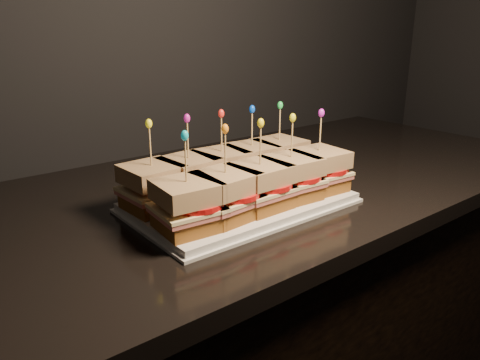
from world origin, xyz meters
TOP-DOWN VIEW (x-y plane):
  - granite_slab at (0.59, 1.65)m, footprint 2.20×0.72m
  - platter at (0.74, 1.54)m, footprint 0.41×0.25m
  - platter_rim at (0.74, 1.54)m, footprint 0.42×0.26m
  - sandwich_0_bread_bot at (0.59, 1.60)m, footprint 0.10×0.10m
  - sandwich_0_ham at (0.59, 1.60)m, footprint 0.11×0.11m
  - sandwich_0_cheese at (0.59, 1.60)m, footprint 0.11×0.11m
  - sandwich_0_tomato at (0.60, 1.60)m, footprint 0.09×0.09m
  - sandwich_0_bread_top at (0.59, 1.60)m, footprint 0.10×0.10m
  - sandwich_0_pick at (0.59, 1.60)m, footprint 0.00×0.00m
  - sandwich_0_frill at (0.59, 1.60)m, footprint 0.01×0.01m
  - sandwich_1_bread_bot at (0.66, 1.60)m, footprint 0.10×0.10m
  - sandwich_1_ham at (0.66, 1.60)m, footprint 0.11×0.11m
  - sandwich_1_cheese at (0.66, 1.60)m, footprint 0.11×0.11m
  - sandwich_1_tomato at (0.68, 1.60)m, footprint 0.09×0.09m
  - sandwich_1_bread_top at (0.66, 1.60)m, footprint 0.10×0.10m
  - sandwich_1_pick at (0.66, 1.60)m, footprint 0.00×0.00m
  - sandwich_1_frill at (0.66, 1.60)m, footprint 0.01×0.01m
  - sandwich_2_bread_bot at (0.74, 1.60)m, footprint 0.10×0.10m
  - sandwich_2_ham at (0.74, 1.60)m, footprint 0.11×0.11m
  - sandwich_2_cheese at (0.74, 1.60)m, footprint 0.11×0.11m
  - sandwich_2_tomato at (0.75, 1.60)m, footprint 0.09×0.09m
  - sandwich_2_bread_top at (0.74, 1.60)m, footprint 0.10×0.10m
  - sandwich_2_pick at (0.74, 1.60)m, footprint 0.00×0.00m
  - sandwich_2_frill at (0.74, 1.60)m, footprint 0.01×0.01m
  - sandwich_3_bread_bot at (0.82, 1.60)m, footprint 0.10×0.10m
  - sandwich_3_ham at (0.82, 1.60)m, footprint 0.11×0.11m
  - sandwich_3_cheese at (0.82, 1.60)m, footprint 0.12×0.11m
  - sandwich_3_tomato at (0.83, 1.60)m, footprint 0.09×0.09m
  - sandwich_3_bread_top at (0.82, 1.60)m, footprint 0.11×0.11m
  - sandwich_3_pick at (0.82, 1.60)m, footprint 0.00×0.00m
  - sandwich_3_frill at (0.82, 1.60)m, footprint 0.01×0.01m
  - sandwich_4_bread_bot at (0.90, 1.60)m, footprint 0.09×0.09m
  - sandwich_4_ham at (0.90, 1.60)m, footprint 0.10×0.10m
  - sandwich_4_cheese at (0.90, 1.60)m, footprint 0.11×0.10m
  - sandwich_4_tomato at (0.91, 1.60)m, footprint 0.09×0.09m
  - sandwich_4_bread_top at (0.90, 1.60)m, footprint 0.10×0.10m
  - sandwich_4_pick at (0.90, 1.60)m, footprint 0.00×0.00m
  - sandwich_4_frill at (0.90, 1.60)m, footprint 0.01×0.01m
  - sandwich_5_bread_bot at (0.59, 1.49)m, footprint 0.10×0.10m
  - sandwich_5_ham at (0.59, 1.49)m, footprint 0.11×0.11m
  - sandwich_5_cheese at (0.59, 1.49)m, footprint 0.11×0.11m
  - sandwich_5_tomato at (0.60, 1.48)m, footprint 0.09×0.09m
  - sandwich_5_bread_top at (0.59, 1.49)m, footprint 0.10×0.10m
  - sandwich_5_pick at (0.59, 1.49)m, footprint 0.00×0.00m
  - sandwich_5_frill at (0.59, 1.49)m, footprint 0.01×0.01m
  - sandwich_6_bread_bot at (0.66, 1.49)m, footprint 0.10×0.10m
  - sandwich_6_ham at (0.66, 1.49)m, footprint 0.11×0.11m
  - sandwich_6_cheese at (0.66, 1.49)m, footprint 0.11×0.11m
  - sandwich_6_tomato at (0.68, 1.48)m, footprint 0.09×0.09m
  - sandwich_6_bread_top at (0.66, 1.49)m, footprint 0.10×0.10m
  - sandwich_6_pick at (0.66, 1.49)m, footprint 0.00×0.00m
  - sandwich_6_frill at (0.66, 1.49)m, footprint 0.01×0.01m
  - sandwich_7_bread_bot at (0.74, 1.49)m, footprint 0.10×0.10m
  - sandwich_7_ham at (0.74, 1.49)m, footprint 0.10×0.10m
  - sandwich_7_cheese at (0.74, 1.49)m, footprint 0.11×0.10m
  - sandwich_7_tomato at (0.75, 1.48)m, footprint 0.09×0.09m
  - sandwich_7_bread_top at (0.74, 1.49)m, footprint 0.10×0.10m
  - sandwich_7_pick at (0.74, 1.49)m, footprint 0.00×0.00m
  - sandwich_7_frill at (0.74, 1.49)m, footprint 0.01×0.01m
  - sandwich_8_bread_bot at (0.82, 1.49)m, footprint 0.10×0.10m
  - sandwich_8_ham at (0.82, 1.49)m, footprint 0.11×0.11m
  - sandwich_8_cheese at (0.82, 1.49)m, footprint 0.11×0.11m
  - sandwich_8_tomato at (0.83, 1.48)m, footprint 0.09×0.09m
  - sandwich_8_bread_top at (0.82, 1.49)m, footprint 0.10×0.10m
  - sandwich_8_pick at (0.82, 1.49)m, footprint 0.00×0.00m
  - sandwich_8_frill at (0.82, 1.49)m, footprint 0.01×0.01m
  - sandwich_9_bread_bot at (0.90, 1.49)m, footprint 0.10×0.10m
  - sandwich_9_ham at (0.90, 1.49)m, footprint 0.11×0.11m
  - sandwich_9_cheese at (0.90, 1.49)m, footprint 0.11×0.11m
  - sandwich_9_tomato at (0.91, 1.48)m, footprint 0.09×0.09m
  - sandwich_9_bread_top at (0.90, 1.49)m, footprint 0.10×0.10m
  - sandwich_9_pick at (0.90, 1.49)m, footprint 0.00×0.00m
  - sandwich_9_frill at (0.90, 1.49)m, footprint 0.01×0.01m

SIDE VIEW (x-z plane):
  - granite_slab at x=0.59m, z-range 0.89..0.92m
  - platter_rim at x=0.74m, z-range 0.92..0.93m
  - platter at x=0.74m, z-range 0.92..0.94m
  - sandwich_0_bread_bot at x=0.59m, z-range 0.94..0.97m
  - sandwich_1_bread_bot at x=0.66m, z-range 0.94..0.97m
  - sandwich_2_bread_bot at x=0.74m, z-range 0.94..0.97m
  - sandwich_3_bread_bot at x=0.82m, z-range 0.94..0.97m
  - sandwich_4_bread_bot at x=0.90m, z-range 0.94..0.97m
  - sandwich_5_bread_bot at x=0.59m, z-range 0.94..0.97m
  - sandwich_6_bread_bot at x=0.66m, z-range 0.94..0.97m
  - sandwich_7_bread_bot at x=0.74m, z-range 0.94..0.97m
  - sandwich_8_bread_bot at x=0.82m, z-range 0.94..0.97m
  - sandwich_9_bread_bot at x=0.90m, z-range 0.94..0.97m
  - sandwich_0_ham at x=0.59m, z-range 0.97..0.97m
  - sandwich_1_ham at x=0.66m, z-range 0.97..0.97m
  - sandwich_2_ham at x=0.74m, z-range 0.97..0.97m
  - sandwich_3_ham at x=0.82m, z-range 0.97..0.97m
  - sandwich_4_ham at x=0.90m, z-range 0.97..0.97m
  - sandwich_5_ham at x=0.59m, z-range 0.97..0.97m
  - sandwich_6_ham at x=0.66m, z-range 0.97..0.97m
  - sandwich_7_ham at x=0.74m, z-range 0.97..0.97m
  - sandwich_8_ham at x=0.82m, z-range 0.97..0.97m
  - sandwich_9_ham at x=0.90m, z-range 0.97..0.97m
  - sandwich_0_cheese at x=0.59m, z-range 0.97..0.98m
  - sandwich_1_cheese at x=0.66m, z-range 0.97..0.98m
  - sandwich_2_cheese at x=0.74m, z-range 0.97..0.98m
  - sandwich_3_cheese at x=0.82m, z-range 0.97..0.98m
  - sandwich_4_cheese at x=0.90m, z-range 0.97..0.98m
  - sandwich_5_cheese at x=0.59m, z-range 0.97..0.98m
  - sandwich_6_cheese at x=0.66m, z-range 0.97..0.98m
  - sandwich_7_cheese at x=0.74m, z-range 0.97..0.98m
  - sandwich_8_cheese at x=0.82m, z-range 0.97..0.98m
  - sandwich_9_cheese at x=0.90m, z-range 0.97..0.98m
  - sandwich_0_tomato at x=0.60m, z-range 0.98..0.99m
  - sandwich_1_tomato at x=0.68m, z-range 0.98..0.99m
  - sandwich_2_tomato at x=0.75m, z-range 0.98..0.99m
  - sandwich_3_tomato at x=0.83m, z-range 0.98..0.99m
  - sandwich_4_tomato at x=0.91m, z-range 0.98..0.99m
  - sandwich_5_tomato at x=0.60m, z-range 0.98..0.99m
  - sandwich_6_tomato at x=0.68m, z-range 0.98..0.99m
  - sandwich_7_tomato at x=0.75m, z-range 0.98..0.99m
  - sandwich_8_tomato at x=0.83m, z-range 0.98..0.99m
  - sandwich_9_tomato at x=0.91m, z-range 0.98..0.99m
  - sandwich_0_bread_top at x=0.59m, z-range 0.99..1.02m
  - sandwich_1_bread_top at x=0.66m, z-range 0.99..1.02m
  - sandwich_2_bread_top at x=0.74m, z-range 0.99..1.02m
  - sandwich_3_bread_top at x=0.82m, z-range 0.99..1.02m
  - sandwich_4_bread_top at x=0.90m, z-range 0.99..1.02m
  - sandwich_5_bread_top at x=0.59m, z-range 0.99..1.02m
  - sandwich_6_bread_top at x=0.66m, z-range 0.99..1.02m
  - sandwich_7_bread_top at x=0.74m, z-range 0.99..1.02m
  - sandwich_8_bread_top at x=0.82m, z-range 0.99..1.02m
  - sandwich_9_bread_top at x=0.90m, z-range 0.99..1.02m
  - sandwich_0_pick at x=0.59m, z-range 1.01..1.10m
  - sandwich_1_pick at x=0.66m, z-range 1.01..1.10m
  - sandwich_2_pick at x=0.74m, z-range 1.01..1.10m
  - sandwich_3_pick at x=0.82m, z-range 1.01..1.10m
  - sandwich_4_pick at x=0.90m, z-range 1.01..1.10m
  - sandwich_5_pick at x=0.59m, z-range 1.01..1.10m
  - sandwich_6_pick at x=0.66m, z-range 1.01..1.10m
  - sandwich_7_pick at x=0.74m, z-range 1.01..1.10m
  - sandwich_8_pick at x=0.82m, z-range 1.01..1.10m
  - sandwich_9_pick at x=0.90m, z-range 1.01..1.10m
  - sandwich_0_frill at x=0.59m, z-range 1.09..1.11m
  - sandwich_1_frill at x=0.66m, z-range 1.09..1.11m
  - sandwich_2_frill at x=0.74m, z-range 1.09..1.11m
  - sandwich_3_frill at x=0.82m, z-range 1.09..1.11m
  - sandwich_4_frill at x=0.90m, z-range 1.09..1.11m
  - sandwich_5_frill at x=0.59m, z-range 1.09..1.11m
  - sandwich_6_frill at x=0.66m, z-range 1.09..1.11m
  - sandwich_7_frill at x=0.74m, z-range 1.09..1.11m
  - sandwich_8_frill at x=0.82m, z-range 1.09..1.11m
  - sandwich_9_frill at x=0.90m, z-range 1.09..1.11m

